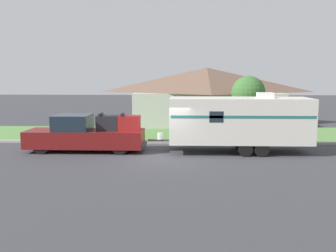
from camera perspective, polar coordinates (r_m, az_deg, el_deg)
ground_plane at (r=19.04m, az=-0.41°, el=-4.70°), size 120.00×120.00×0.00m
curb_strip at (r=22.70m, az=0.00°, el=-2.49°), size 80.00×0.30×0.14m
lawn_strip at (r=26.30m, az=0.29°, el=-1.20°), size 80.00×7.00×0.03m
house_across_street at (r=32.05m, az=5.90°, el=4.76°), size 12.77×7.61×4.74m
pickup_truck at (r=20.77m, az=-12.34°, el=-1.27°), size 6.42×2.00×2.07m
travel_trailer at (r=20.24m, az=10.81°, el=0.88°), size 8.57×2.51×3.20m
mailbox at (r=23.58m, az=6.74°, el=0.02°), size 0.48×0.20×1.24m
tree_in_yard at (r=26.40m, az=12.14°, el=4.96°), size 2.31×2.31×4.07m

